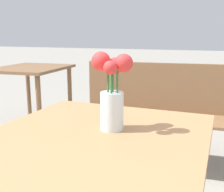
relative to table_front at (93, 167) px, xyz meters
The scene contains 4 objects.
table_front is the anchor object (origin of this frame).
flower_vase 0.26m from the table_front, 70.48° to the left, with size 0.15×0.13×0.28m.
bench_near 1.41m from the table_front, 82.37° to the left, with size 1.83×0.58×0.85m.
table_back 2.34m from the table_front, 133.71° to the left, with size 0.78×0.89×0.73m.
Camera 1 is at (0.41, -0.80, 1.07)m, focal length 45.00 mm.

